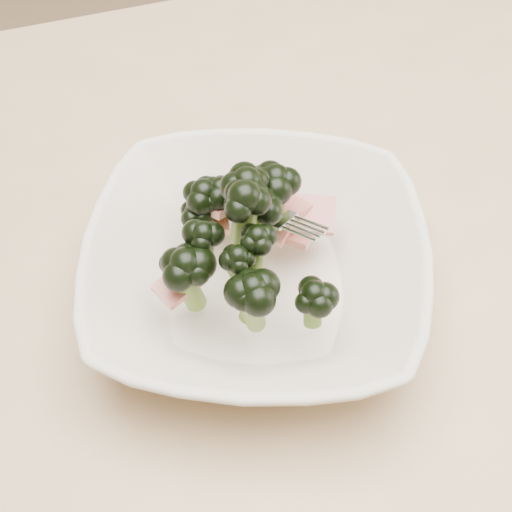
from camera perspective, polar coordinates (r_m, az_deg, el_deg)
The scene contains 3 objects.
ground at distance 1.31m, azimuth 3.22°, elevation -19.72°, with size 4.00×4.00×0.00m, color tan.
dining_table at distance 0.72m, azimuth 5.47°, elevation -2.45°, with size 1.20×0.80×0.75m.
broccoli_dish at distance 0.56m, azimuth -0.17°, elevation -0.54°, with size 0.35×0.35×0.13m.
Camera 1 is at (-0.20, -0.38, 1.23)m, focal length 50.00 mm.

